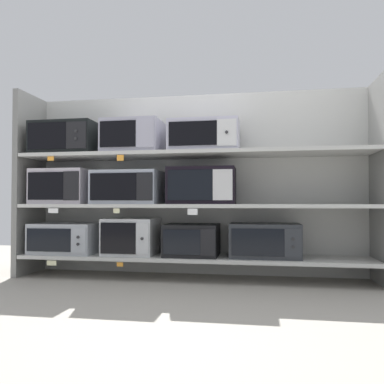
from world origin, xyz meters
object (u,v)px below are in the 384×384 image
microwave_0 (67,238)px  microwave_6 (202,186)px  microwave_2 (192,240)px  microwave_4 (64,187)px  microwave_7 (68,140)px  microwave_3 (265,240)px  microwave_8 (134,138)px  microwave_1 (131,236)px  microwave_5 (129,188)px  microwave_9 (204,137)px

microwave_0 → microwave_6: bearing=-0.0°
microwave_2 → microwave_0: bearing=180.0°
microwave_4 → microwave_7: size_ratio=0.87×
microwave_0 → microwave_3: size_ratio=1.00×
microwave_4 → microwave_6: microwave_6 is taller
microwave_3 → microwave_8: 1.40m
microwave_1 → microwave_5: size_ratio=0.77×
microwave_6 → microwave_8: size_ratio=1.13×
microwave_6 → microwave_7: bearing=-180.0°
microwave_6 → microwave_7: microwave_7 is taller
microwave_0 → microwave_4: size_ratio=1.16×
microwave_4 → microwave_8: microwave_8 is taller
microwave_1 → microwave_4: bearing=180.0°
microwave_4 → microwave_1: bearing=-0.0°
microwave_0 → microwave_3: (1.70, -0.00, 0.01)m
microwave_7 → microwave_4: bearing=179.8°
microwave_7 → microwave_8: microwave_8 is taller
microwave_6 → microwave_8: (-0.59, 0.00, 0.42)m
microwave_2 → microwave_9: 0.87m
microwave_2 → microwave_4: size_ratio=0.91×
microwave_7 → microwave_0: bearing=10.4°
microwave_4 → microwave_2: bearing=0.0°
microwave_1 → microwave_2: microwave_1 is taller
microwave_2 → microwave_3: size_ratio=0.78×
microwave_4 → microwave_6: size_ratio=0.87×
microwave_0 → microwave_7: 0.87m
microwave_6 → microwave_7: (-1.19, -0.00, 0.42)m
microwave_7 → microwave_8: bearing=0.0°
microwave_2 → microwave_9: size_ratio=0.76×
microwave_1 → microwave_7: microwave_7 is taller
microwave_3 → microwave_4: 1.80m
microwave_5 → microwave_3: bearing=0.0°
microwave_1 → microwave_3: 1.12m
microwave_4 → microwave_9: microwave_9 is taller
microwave_3 → microwave_4: bearing=180.0°
microwave_0 → microwave_1: size_ratio=1.30×
microwave_0 → microwave_8: 1.06m
microwave_7 → microwave_9: size_ratio=0.97×
microwave_1 → microwave_9: bearing=0.0°
microwave_8 → microwave_2: bearing=0.0°
microwave_1 → microwave_6: (0.61, 0.00, 0.43)m
microwave_3 → microwave_0: bearing=180.0°
microwave_5 → microwave_9: bearing=0.0°
microwave_0 → microwave_5: (0.56, -0.00, 0.44)m
microwave_9 → microwave_3: bearing=-0.0°
microwave_9 → microwave_4: bearing=-180.0°
microwave_1 → microwave_6: 0.74m
microwave_1 → microwave_6: bearing=0.0°
microwave_3 → microwave_9: size_ratio=0.97×
microwave_3 → microwave_8: (-1.10, 0.00, 0.86)m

